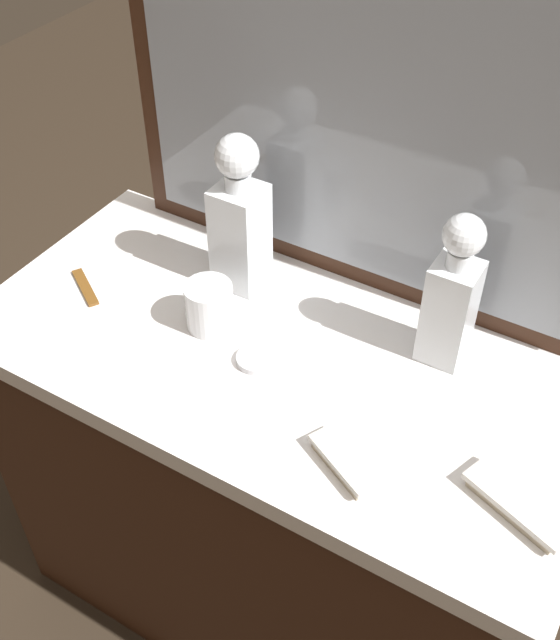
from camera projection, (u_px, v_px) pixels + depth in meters
name	position (u px, v px, depth m)	size (l,w,h in m)	color
ground_plane	(280.00, 592.00, 1.92)	(6.00, 6.00, 0.00)	#2D2319
dresser	(280.00, 493.00, 1.63)	(1.12, 0.55, 0.83)	#381E11
dresser_mirror	(359.00, 113.00, 1.28)	(0.92, 0.03, 0.69)	#381E11
crystal_decanter_far_left	(451.00, 304.00, 1.27)	(0.08, 0.08, 0.29)	white
crystal_decanter_left	(240.00, 227.00, 1.42)	(0.09, 0.09, 0.31)	white
crystal_tumbler_left	(209.00, 309.00, 1.38)	(0.09, 0.09, 0.09)	white
silver_brush_far_right	(346.00, 461.00, 1.17)	(0.14, 0.10, 0.02)	#B7A88C
silver_brush_rear	(519.00, 504.00, 1.11)	(0.18, 0.12, 0.02)	#B7A88C
porcelain_dish	(256.00, 359.00, 1.34)	(0.07, 0.07, 0.01)	silver
tortoiseshell_comb	(85.00, 287.00, 1.48)	(0.11, 0.08, 0.01)	brown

